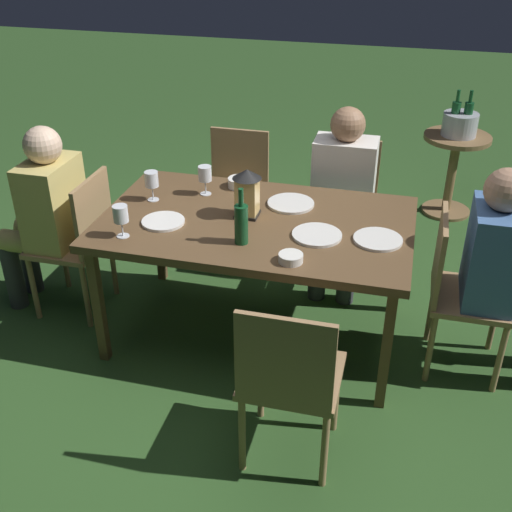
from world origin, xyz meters
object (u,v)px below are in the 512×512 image
bowl_bread (240,182)px  plate_b (163,221)px  chair_head_far (79,238)px  person_in_mustard (45,211)px  wine_glass_a (152,181)px  bowl_olives (291,258)px  ice_bucket (460,122)px  green_bottle_on_table (241,223)px  chair_head_near (458,287)px  wine_glass_c (121,215)px  person_in_cream (342,192)px  lantern_centerpiece (247,190)px  chair_side_left_b (236,189)px  plate_d (317,235)px  plate_a (378,239)px  person_in_blue (504,267)px  chair_side_left_a (344,201)px  plate_c (291,203)px  wine_glass_b (205,175)px  side_table (453,162)px  chair_side_right_a (289,377)px  dining_table (256,229)px

bowl_bread → plate_b: bearing=63.8°
chair_head_far → plate_b: size_ratio=3.86×
person_in_mustard → wine_glass_a: bearing=-171.6°
wine_glass_a → bowl_olives: 1.01m
person_in_mustard → ice_bucket: person_in_mustard is taller
ice_bucket → green_bottle_on_table: bearing=63.4°
chair_head_near → wine_glass_c: bearing=11.6°
person_in_cream → lantern_centerpiece: 0.82m
chair_side_left_b → plate_d: (-0.71, 0.99, 0.26)m
plate_a → plate_d: size_ratio=0.97×
person_in_blue → green_bottle_on_table: bearing=11.5°
bowl_bread → chair_head_near: bearing=163.0°
chair_head_far → bowl_olives: size_ratio=7.48×
chair_side_left_a → person_in_cream: person_in_cream is taller
person_in_cream → bowl_olives: size_ratio=9.88×
person_in_blue → ice_bucket: 1.94m
chair_side_left_b → bowl_olives: bearing=116.5°
person_in_blue → plate_c: 1.15m
lantern_centerpiece → bowl_olives: (-0.32, 0.42, -0.13)m
person_in_cream → plate_a: size_ratio=4.72×
chair_side_left_a → bowl_bread: (0.57, 0.50, 0.28)m
plate_c → bowl_bread: (0.34, -0.16, 0.02)m
wine_glass_b → lantern_centerpiece: bearing=145.6°
wine_glass_b → plate_b: wine_glass_b is taller
wine_glass_c → ice_bucket: (-1.69, -2.27, -0.12)m
green_bottle_on_table → plate_b: bearing=-13.0°
chair_side_left_b → side_table: (-1.45, -1.04, -0.06)m
chair_head_far → chair_side_left_b: 1.13m
person_in_mustard → plate_a: size_ratio=4.72×
chair_side_left_b → ice_bucket: ice_bucket is taller
plate_b → plate_a: bearing=-175.9°
plate_a → person_in_cream: bearing=-70.4°
bowl_olives → green_bottle_on_table: bearing=-24.0°
green_bottle_on_table → plate_c: bearing=-107.2°
green_bottle_on_table → plate_a: size_ratio=1.19×
person_in_mustard → person_in_cream: bearing=-157.0°
lantern_centerpiece → wine_glass_a: bearing=-6.0°
chair_head_far → wine_glass_c: 0.69m
plate_a → plate_c: size_ratio=0.94×
chair_head_near → person_in_cream: person_in_cream is taller
plate_a → plate_c: (0.50, -0.30, 0.00)m
wine_glass_c → plate_d: size_ratio=0.67×
chair_side_right_a → dining_table: bearing=-67.5°
side_table → ice_bucket: ice_bucket is taller
plate_d → chair_side_left_a: bearing=-91.6°
side_table → plate_a: bearing=77.6°
chair_side_left_a → ice_bucket: size_ratio=2.53×
side_table → bowl_bread: bearing=50.2°
green_bottle_on_table → side_table: bearing=-116.6°
chair_side_left_a → side_table: chair_side_left_a is taller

